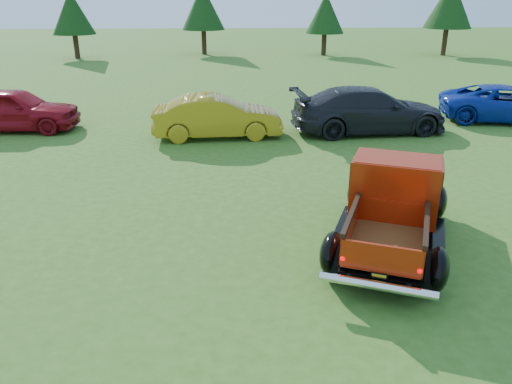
% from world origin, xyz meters
% --- Properties ---
extents(ground, '(120.00, 120.00, 0.00)m').
position_xyz_m(ground, '(0.00, 0.00, 0.00)').
color(ground, '#345C1A').
rests_on(ground, ground).
extents(tree_west, '(2.94, 2.94, 4.60)m').
position_xyz_m(tree_west, '(-12.00, 29.00, 3.11)').
color(tree_west, '#332114').
rests_on(tree_west, ground).
extents(tree_mid_left, '(3.20, 3.20, 5.00)m').
position_xyz_m(tree_mid_left, '(-3.00, 31.00, 3.38)').
color(tree_mid_left, '#332114').
rests_on(tree_mid_left, ground).
extents(tree_mid_right, '(2.82, 2.82, 4.40)m').
position_xyz_m(tree_mid_right, '(6.00, 30.00, 2.97)').
color(tree_mid_right, '#332114').
rests_on(tree_mid_right, ground).
extents(tree_east, '(3.46, 3.46, 5.40)m').
position_xyz_m(tree_east, '(15.00, 29.50, 3.66)').
color(tree_east, '#332114').
rests_on(tree_east, ground).
extents(pickup_truck, '(3.34, 4.72, 1.65)m').
position_xyz_m(pickup_truck, '(2.02, 0.10, 0.78)').
color(pickup_truck, black).
rests_on(pickup_truck, ground).
extents(show_car_red, '(4.37, 1.89, 1.47)m').
position_xyz_m(show_car_red, '(-8.50, 8.84, 0.73)').
color(show_car_red, maroon).
rests_on(show_car_red, ground).
extents(show_car_yellow, '(4.27, 1.74, 1.38)m').
position_xyz_m(show_car_yellow, '(-1.50, 7.59, 0.69)').
color(show_car_yellow, '#AE8617').
rests_on(show_car_yellow, ground).
extents(show_car_grey, '(5.39, 2.59, 1.51)m').
position_xyz_m(show_car_grey, '(3.63, 8.01, 0.76)').
color(show_car_grey, black).
rests_on(show_car_grey, ground).
extents(show_car_blue, '(5.02, 3.04, 1.30)m').
position_xyz_m(show_car_blue, '(9.13, 9.28, 0.65)').
color(show_car_blue, '#0E299B').
rests_on(show_car_blue, ground).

